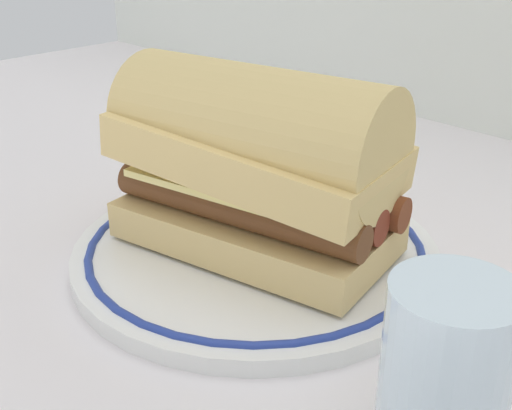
% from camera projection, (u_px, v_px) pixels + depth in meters
% --- Properties ---
extents(ground_plane, '(1.50, 1.50, 0.00)m').
position_uv_depth(ground_plane, '(225.00, 275.00, 0.47)').
color(ground_plane, silver).
extents(plate, '(0.27, 0.27, 0.01)m').
position_uv_depth(plate, '(256.00, 251.00, 0.49)').
color(plate, white).
rests_on(plate, ground_plane).
extents(sausage_sandwich, '(0.21, 0.14, 0.13)m').
position_uv_depth(sausage_sandwich, '(256.00, 161.00, 0.46)').
color(sausage_sandwich, '#DAB872').
rests_on(sausage_sandwich, plate).
extents(drinking_glass, '(0.06, 0.06, 0.10)m').
position_uv_depth(drinking_glass, '(442.00, 394.00, 0.30)').
color(drinking_glass, silver).
rests_on(drinking_glass, ground_plane).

